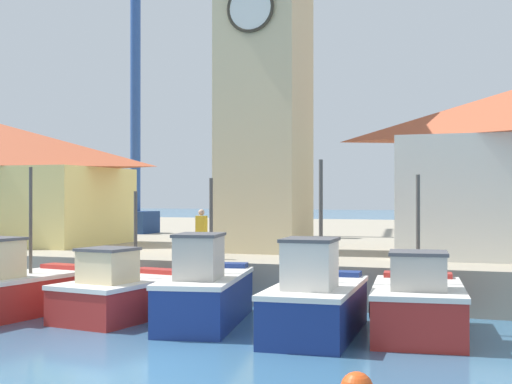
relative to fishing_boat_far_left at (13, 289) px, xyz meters
The scene contains 10 objects.
ground_plane 7.38m from the fishing_boat_far_left, 37.07° to the right, with size 300.00×300.00×0.00m, color #386689.
quay_wharf 24.43m from the fishing_boat_far_left, 76.14° to the left, with size 120.00×40.00×1.31m, color #9E937F.
fishing_boat_far_left is the anchor object (origin of this frame).
fishing_boat_left_outer 3.19m from the fishing_boat_far_left, 12.42° to the left, with size 2.70×4.36×3.51m.
fishing_boat_left_inner 5.67m from the fishing_boat_far_left, ahead, with size 2.59×4.97×3.86m.
fishing_boat_mid_left 8.77m from the fishing_boat_far_left, ahead, with size 2.19×4.66×4.29m.
fishing_boat_center 11.14m from the fishing_boat_far_left, ahead, with size 2.61×4.33×3.91m.
clock_tower 12.14m from the fishing_boat_far_left, 60.87° to the left, with size 3.48×3.48×14.57m.
port_crane_far 20.94m from the fishing_boat_far_left, 108.03° to the left, with size 2.00×11.02×19.42m.
dock_worker_near_tower 6.14m from the fishing_boat_far_left, 51.20° to the left, with size 0.34×0.22×1.62m.
Camera 1 is at (7.19, -12.30, 3.40)m, focal length 50.00 mm.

